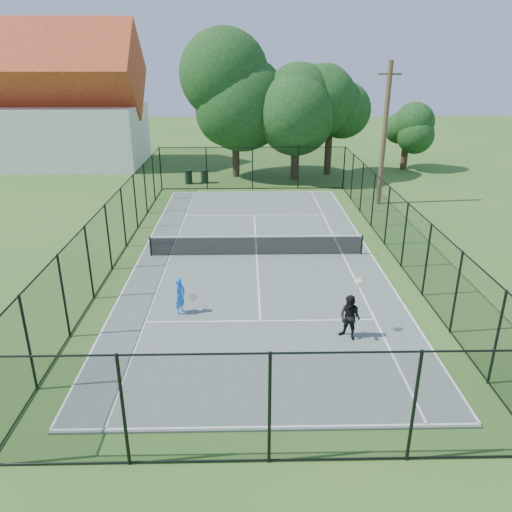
{
  "coord_description": "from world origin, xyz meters",
  "views": [
    {
      "loc": [
        -0.49,
        -22.05,
        8.82
      ],
      "look_at": [
        -0.09,
        -3.0,
        1.2
      ],
      "focal_mm": 35.0,
      "sensor_mm": 36.0,
      "label": 1
    }
  ],
  "objects_px": {
    "trash_bin_right": "(205,176)",
    "tennis_net": "(257,245)",
    "player_black": "(350,317)",
    "utility_pole": "(384,134)",
    "player_blue": "(180,296)",
    "trash_bin_left": "(189,177)"
  },
  "relations": [
    {
      "from": "player_blue",
      "to": "utility_pole",
      "type": "bearing_deg",
      "value": 53.31
    },
    {
      "from": "tennis_net",
      "to": "trash_bin_right",
      "type": "relative_size",
      "value": 10.15
    },
    {
      "from": "utility_pole",
      "to": "player_blue",
      "type": "xyz_separation_m",
      "value": [
        -10.96,
        -14.72,
        -3.64
      ]
    },
    {
      "from": "utility_pole",
      "to": "player_blue",
      "type": "height_order",
      "value": "utility_pole"
    },
    {
      "from": "tennis_net",
      "to": "trash_bin_right",
      "type": "bearing_deg",
      "value": 103.45
    },
    {
      "from": "tennis_net",
      "to": "player_black",
      "type": "bearing_deg",
      "value": -69.09
    },
    {
      "from": "trash_bin_left",
      "to": "player_blue",
      "type": "height_order",
      "value": "player_blue"
    },
    {
      "from": "tennis_net",
      "to": "player_blue",
      "type": "height_order",
      "value": "player_blue"
    },
    {
      "from": "utility_pole",
      "to": "tennis_net",
      "type": "bearing_deg",
      "value": -131.84
    },
    {
      "from": "trash_bin_left",
      "to": "utility_pole",
      "type": "bearing_deg",
      "value": -24.01
    },
    {
      "from": "utility_pole",
      "to": "player_blue",
      "type": "distance_m",
      "value": 18.71
    },
    {
      "from": "tennis_net",
      "to": "trash_bin_right",
      "type": "height_order",
      "value": "tennis_net"
    },
    {
      "from": "tennis_net",
      "to": "player_blue",
      "type": "relative_size",
      "value": 7.24
    },
    {
      "from": "trash_bin_right",
      "to": "player_black",
      "type": "relative_size",
      "value": 0.49
    },
    {
      "from": "trash_bin_right",
      "to": "tennis_net",
      "type": "bearing_deg",
      "value": -76.55
    },
    {
      "from": "trash_bin_right",
      "to": "utility_pole",
      "type": "bearing_deg",
      "value": -26.98
    },
    {
      "from": "trash_bin_left",
      "to": "utility_pole",
      "type": "distance_m",
      "value": 14.54
    },
    {
      "from": "tennis_net",
      "to": "utility_pole",
      "type": "relative_size",
      "value": 1.16
    },
    {
      "from": "trash_bin_left",
      "to": "utility_pole",
      "type": "xyz_separation_m",
      "value": [
        12.8,
        -5.7,
        3.88
      ]
    },
    {
      "from": "trash_bin_left",
      "to": "trash_bin_right",
      "type": "distance_m",
      "value": 1.2
    },
    {
      "from": "tennis_net",
      "to": "trash_bin_left",
      "type": "distance_m",
      "value": 15.45
    },
    {
      "from": "utility_pole",
      "to": "player_black",
      "type": "bearing_deg",
      "value": -107.21
    }
  ]
}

